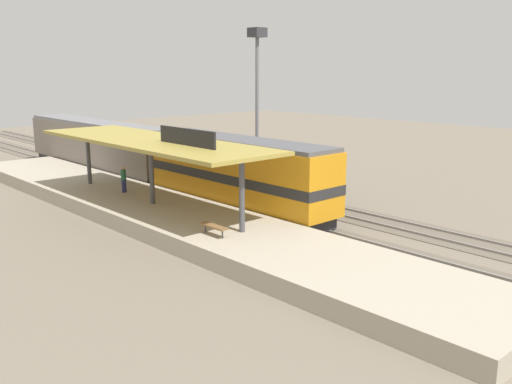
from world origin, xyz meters
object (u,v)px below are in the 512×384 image
platform_bench (214,226)px  freight_car (259,166)px  person_waiting (124,178)px  passenger_carriage_single (98,146)px  light_mast (257,72)px  locomotive (237,174)px

platform_bench → freight_car: size_ratio=0.14×
freight_car → person_waiting: freight_car is taller
passenger_carriage_single → light_mast: (7.80, -11.35, 6.08)m
light_mast → person_waiting: bearing=-177.5°
light_mast → passenger_carriage_single: bearing=124.5°
freight_car → person_waiting: (-8.91, 3.18, -0.12)m
passenger_carriage_single → light_mast: 15.06m
locomotive → person_waiting: bearing=125.2°
platform_bench → person_waiting: person_waiting is taller
light_mast → platform_bench: bearing=-139.2°
platform_bench → light_mast: (13.80, 11.89, 7.05)m
person_waiting → platform_bench: bearing=-98.4°
passenger_carriage_single → person_waiting: bearing=-110.0°
platform_bench → passenger_carriage_single: bearing=75.5°
platform_bench → locomotive: 8.04m
platform_bench → locomotive: bearing=41.2°
person_waiting → light_mast: bearing=2.5°
passenger_carriage_single → person_waiting: 12.64m
passenger_carriage_single → freight_car: size_ratio=1.67×
freight_car → platform_bench: bearing=-142.3°
light_mast → freight_car: bearing=-130.8°
platform_bench → person_waiting: (1.69, 11.37, 0.51)m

